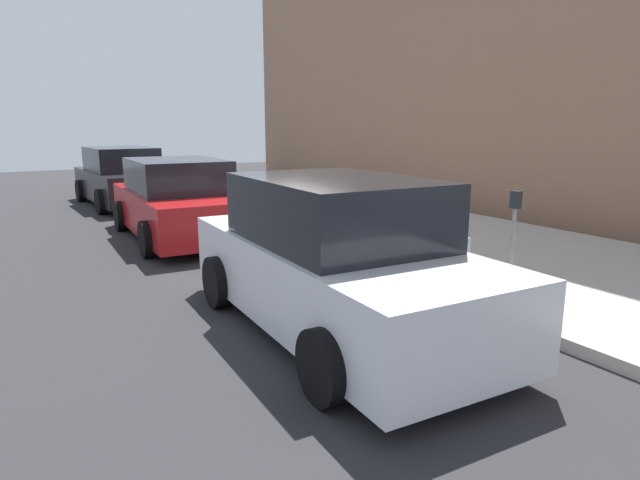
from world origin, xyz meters
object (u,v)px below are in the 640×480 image
Objects in this scene: suitcase_silver_0 at (451,255)px; suitcase_teal_5 at (339,223)px; parked_car_white_0 at (335,261)px; parked_car_charcoal_2 at (122,178)px; suitcase_black_4 at (352,227)px; fire_hydrant at (313,210)px; suitcase_red_1 at (418,244)px; suitcase_maroon_3 at (375,229)px; parking_meter at (514,226)px; suitcase_navy_2 at (394,242)px; bollard_post at (292,205)px; parked_car_red_1 at (178,202)px.

suitcase_silver_0 is 0.96× the size of suitcase_teal_5.
parked_car_charcoal_2 is at bearing 0.00° from parked_car_white_0.
parked_car_white_0 is at bearing 142.55° from suitcase_black_4.
fire_hydrant is (3.69, 0.07, 0.16)m from suitcase_silver_0.
suitcase_red_1 is 3.13m from fire_hydrant.
suitcase_maroon_3 reaches higher than fire_hydrant.
parking_meter is at bearing -174.25° from suitcase_black_4.
suitcase_navy_2 is 3.17m from bollard_post.
suitcase_teal_5 is (1.13, -0.03, -0.07)m from suitcase_maroon_3.
parked_car_white_0 is at bearing 152.28° from fire_hydrant.
parking_meter is 0.28× the size of parked_car_charcoal_2.
suitcase_black_4 is 0.87× the size of fire_hydrant.
parking_meter reaches higher than suitcase_maroon_3.
suitcase_navy_2 is at bearing 8.40° from parking_meter.
suitcase_red_1 is at bearing 11.82° from suitcase_silver_0.
parking_meter is at bearing -168.41° from suitcase_red_1.
parked_car_charcoal_2 is at bearing 12.49° from parking_meter.
fire_hydrant is at bearing 2.12° from suitcase_teal_5.
suitcase_silver_0 reaches higher than suitcase_black_4.
suitcase_maroon_3 is at bearing -4.74° from suitcase_navy_2.
parked_car_white_0 reaches higher than suitcase_black_4.
parked_car_charcoal_2 reaches higher than suitcase_navy_2.
bollard_post reaches higher than suitcase_black_4.
parked_car_charcoal_2 reaches higher than fire_hydrant.
suitcase_maroon_3 reaches higher than bollard_post.
bollard_post reaches higher than suitcase_teal_5.
suitcase_silver_0 is at bearing -75.86° from parked_car_white_0.
suitcase_black_4 is at bearing 5.75° from parking_meter.
suitcase_teal_5 is at bearing -2.58° from suitcase_navy_2.
parked_car_charcoal_2 is (5.26, 0.00, 0.02)m from parked_car_red_1.
suitcase_red_1 reaches higher than suitcase_black_4.
suitcase_silver_0 is 0.18× the size of parked_car_charcoal_2.
parked_car_red_1 reaches higher than suitcase_red_1.
parked_car_charcoal_2 is (8.12, 2.18, 0.27)m from suitcase_black_4.
parking_meter reaches higher than suitcase_red_1.
suitcase_navy_2 is 0.65× the size of bollard_post.
suitcase_silver_0 is 0.64× the size of parking_meter.
suitcase_teal_5 is 1.01× the size of fire_hydrant.
suitcase_teal_5 is 0.19× the size of parked_car_white_0.
parked_car_red_1 is (5.12, 2.32, 0.31)m from suitcase_silver_0.
fire_hydrant is 0.66× the size of parking_meter.
parking_meter reaches higher than suitcase_navy_2.
suitcase_teal_5 is 0.67× the size of parking_meter.
parking_meter is at bearing -171.60° from suitcase_navy_2.
fire_hydrant is at bearing -122.56° from parked_car_red_1.
suitcase_navy_2 is at bearing -151.17° from parked_car_red_1.
suitcase_black_4 is 1.43m from fire_hydrant.
suitcase_red_1 is 1.33× the size of suitcase_black_4.
parking_meter is (-3.70, -0.22, 0.52)m from suitcase_teal_5.
suitcase_navy_2 is 2.09m from parking_meter.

